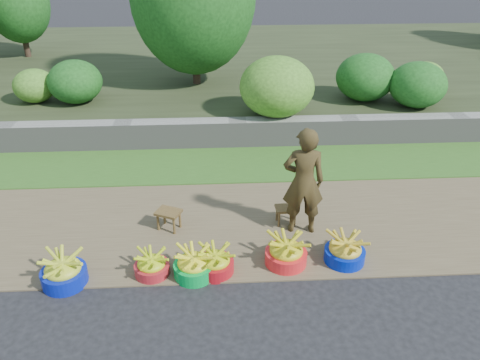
{
  "coord_description": "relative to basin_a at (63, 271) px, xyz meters",
  "views": [
    {
      "loc": [
        -0.42,
        -4.46,
        3.93
      ],
      "look_at": [
        -0.1,
        1.3,
        0.75
      ],
      "focal_mm": 35.0,
      "sensor_mm": 36.0,
      "label": 1
    }
  ],
  "objects": [
    {
      "name": "ground_plane",
      "position": [
        2.34,
        -0.13,
        -0.19
      ],
      "size": [
        120.0,
        120.0,
        0.0
      ],
      "primitive_type": "plane",
      "color": "black",
      "rests_on": "ground"
    },
    {
      "name": "dirt_shoulder",
      "position": [
        2.34,
        1.12,
        -0.18
      ],
      "size": [
        80.0,
        2.5,
        0.02
      ],
      "primitive_type": "cube",
      "color": "brown",
      "rests_on": "ground"
    },
    {
      "name": "grass_verge",
      "position": [
        2.34,
        3.12,
        -0.17
      ],
      "size": [
        80.0,
        1.5,
        0.04
      ],
      "primitive_type": "cube",
      "color": "#336520",
      "rests_on": "ground"
    },
    {
      "name": "retaining_wall",
      "position": [
        2.34,
        3.97,
        0.09
      ],
      "size": [
        80.0,
        0.35,
        0.55
      ],
      "primitive_type": "cube",
      "color": "gray",
      "rests_on": "ground"
    },
    {
      "name": "earth_bank",
      "position": [
        2.34,
        8.87,
        0.06
      ],
      "size": [
        80.0,
        10.0,
        0.5
      ],
      "primitive_type": "cube",
      "color": "#2C371D",
      "rests_on": "ground"
    },
    {
      "name": "basin_a",
      "position": [
        0.0,
        0.0,
        0.0
      ],
      "size": [
        0.56,
        0.56,
        0.41
      ],
      "color": "#071AA3",
      "rests_on": "ground"
    },
    {
      "name": "basin_b",
      "position": [
        1.06,
        0.1,
        -0.04
      ],
      "size": [
        0.44,
        0.44,
        0.33
      ],
      "color": "#A71E25",
      "rests_on": "ground"
    },
    {
      "name": "basin_c",
      "position": [
        1.59,
        0.05,
        -0.01
      ],
      "size": [
        0.51,
        0.51,
        0.38
      ],
      "color": "#009E38",
      "rests_on": "ground"
    },
    {
      "name": "basin_d",
      "position": [
        1.86,
        0.1,
        -0.02
      ],
      "size": [
        0.48,
        0.48,
        0.36
      ],
      "color": "#A51119",
      "rests_on": "ground"
    },
    {
      "name": "basin_e",
      "position": [
        2.78,
        0.22,
        -0.0
      ],
      "size": [
        0.55,
        0.55,
        0.41
      ],
      "color": "red",
      "rests_on": "ground"
    },
    {
      "name": "basin_f",
      "position": [
        3.56,
        0.22,
        -0.01
      ],
      "size": [
        0.53,
        0.53,
        0.4
      ],
      "color": "#021CA9",
      "rests_on": "ground"
    },
    {
      "name": "stool_left",
      "position": [
        1.2,
        1.09,
        0.07
      ],
      "size": [
        0.42,
        0.38,
        0.3
      ],
      "rotation": [
        0.0,
        0.0,
        -0.42
      ],
      "color": "brown",
      "rests_on": "dirt_shoulder"
    },
    {
      "name": "stool_right",
      "position": [
        2.91,
        1.14,
        0.05
      ],
      "size": [
        0.32,
        0.25,
        0.27
      ],
      "rotation": [
        0.0,
        0.0,
        0.07
      ],
      "color": "brown",
      "rests_on": "dirt_shoulder"
    },
    {
      "name": "vendor_woman",
      "position": [
        3.1,
        0.96,
        0.63
      ],
      "size": [
        0.6,
        0.41,
        1.59
      ],
      "primitive_type": "imported",
      "rotation": [
        0.0,
        0.0,
        3.08
      ],
      "color": "black",
      "rests_on": "dirt_shoulder"
    }
  ]
}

